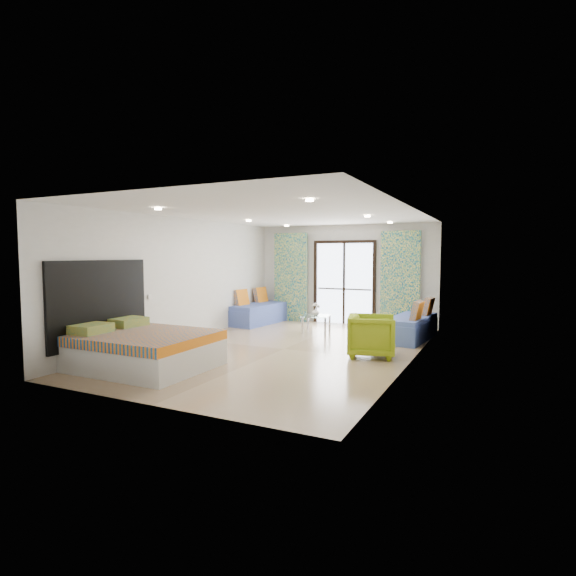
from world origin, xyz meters
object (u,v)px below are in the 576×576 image
at_px(coffee_table, 316,317).
at_px(armchair, 372,334).
at_px(daybed_right, 411,327).
at_px(bed, 143,349).
at_px(daybed_left, 259,313).

bearing_deg(coffee_table, armchair, -45.63).
bearing_deg(daybed_right, armchair, -94.11).
relative_size(daybed_right, coffee_table, 2.66).
bearing_deg(bed, daybed_left, 97.18).
relative_size(daybed_right, armchair, 2.27).
relative_size(daybed_left, coffee_table, 2.74).
xyz_separation_m(daybed_left, daybed_right, (4.23, -0.59, -0.01)).
distance_m(daybed_left, armchair, 4.67).
height_order(bed, coffee_table, bed).
bearing_deg(daybed_left, coffee_table, -13.03).
distance_m(bed, daybed_left, 5.10).
distance_m(daybed_left, coffee_table, 2.08).
xyz_separation_m(coffee_table, armchair, (1.90, -1.94, 0.05)).
xyz_separation_m(daybed_left, armchair, (3.88, -2.60, 0.13)).
bearing_deg(daybed_left, bed, -77.55).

